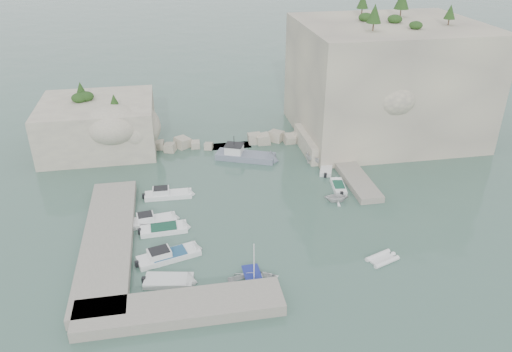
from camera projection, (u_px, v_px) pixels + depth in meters
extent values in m
plane|color=#436458|center=(265.00, 224.00, 55.85)|extent=(400.00, 400.00, 0.00)
cube|color=beige|center=(385.00, 80.00, 75.58)|extent=(26.00, 22.00, 17.00)
cube|color=beige|center=(329.00, 142.00, 73.01)|extent=(8.00, 10.00, 2.50)
cube|color=beige|center=(99.00, 125.00, 72.89)|extent=(16.00, 14.00, 7.00)
cube|color=#9E9689|center=(108.00, 241.00, 52.05)|extent=(5.00, 24.00, 1.10)
cube|color=#9E9689|center=(180.00, 308.00, 43.13)|extent=(18.00, 4.00, 1.10)
cube|color=#9E9689|center=(350.00, 171.00, 66.50)|extent=(3.00, 16.00, 0.80)
cube|color=beige|center=(230.00, 141.00, 74.55)|extent=(28.00, 3.00, 1.40)
imported|color=white|center=(254.00, 283.00, 46.85)|extent=(4.96, 3.62, 1.00)
imported|color=silver|center=(336.00, 201.00, 60.31)|extent=(3.28, 2.93, 1.55)
imported|color=silver|center=(323.00, 164.00, 69.22)|extent=(5.26, 3.55, 1.90)
cylinder|color=white|center=(254.00, 261.00, 45.65)|extent=(0.10, 0.10, 4.20)
cone|color=#1E4219|center=(375.00, 13.00, 65.44)|extent=(1.96, 1.96, 2.45)
cone|color=#1E4219|center=(450.00, 12.00, 69.27)|extent=(1.57, 1.57, 1.96)
cone|color=#1E4219|center=(363.00, 1.00, 76.46)|extent=(1.79, 1.79, 2.24)
cone|color=#1E4219|center=(80.00, 88.00, 71.94)|extent=(1.40, 1.40, 1.75)
cone|color=#1E4219|center=(114.00, 99.00, 68.52)|extent=(1.12, 1.12, 1.40)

